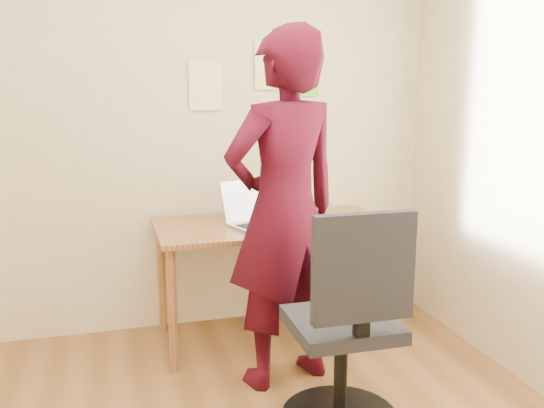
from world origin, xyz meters
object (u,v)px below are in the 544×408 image
object	(u,v)px
phone	(303,229)
person	(284,211)
desk	(272,237)
office_chair	(347,337)
laptop	(258,216)

from	to	relation	value
phone	person	bearing A→B (deg)	-148.76
phone	desk	bearing A→B (deg)	96.51
desk	office_chair	xyz separation A→B (m)	(0.05, -1.08, -0.20)
laptop	person	size ratio (longest dim) A/B	0.24
person	office_chair	bearing A→B (deg)	87.85
laptop	phone	world-z (taller)	laptop
laptop	person	distance (m)	0.53
desk	laptop	xyz separation A→B (m)	(-0.10, -0.02, 0.14)
office_chair	laptop	bearing A→B (deg)	98.25
desk	laptop	bearing A→B (deg)	-167.76
phone	laptop	bearing A→B (deg)	114.88
laptop	office_chair	bearing A→B (deg)	-103.06
desk	office_chair	distance (m)	1.10
laptop	office_chair	size ratio (longest dim) A/B	0.42
person	phone	bearing A→B (deg)	-139.70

